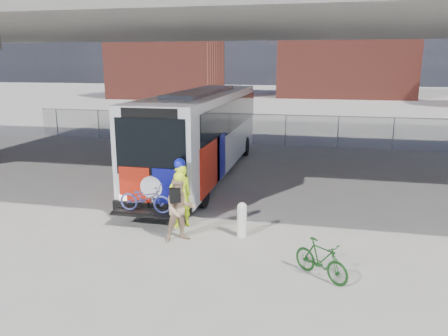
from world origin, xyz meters
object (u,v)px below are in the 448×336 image
(bus, at_px, (203,126))
(cyclist_tan, at_px, (180,208))
(bollard, at_px, (242,218))
(bike_parked, at_px, (321,259))
(cyclist_hivis, at_px, (180,194))

(bus, distance_m, cyclist_tan, 7.54)
(bollard, xyz_separation_m, cyclist_tan, (-1.61, -0.63, 0.39))
(bus, relative_size, bike_parked, 8.55)
(bus, distance_m, bollard, 7.48)
(cyclist_hivis, bearing_deg, cyclist_tan, 64.88)
(bus, bearing_deg, bollard, -66.37)
(bike_parked, bearing_deg, cyclist_hivis, 98.80)
(bus, relative_size, bollard, 12.68)
(cyclist_hivis, relative_size, cyclist_tan, 1.07)
(bus, distance_m, cyclist_hivis, 6.50)
(bus, bearing_deg, cyclist_tan, -79.77)
(cyclist_hivis, relative_size, bike_parked, 1.40)
(cyclist_tan, bearing_deg, bike_parked, -53.49)
(cyclist_hivis, height_order, cyclist_tan, cyclist_hivis)
(bus, relative_size, cyclist_hivis, 6.11)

